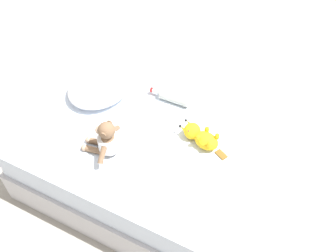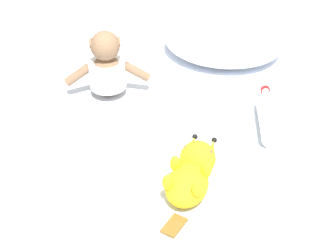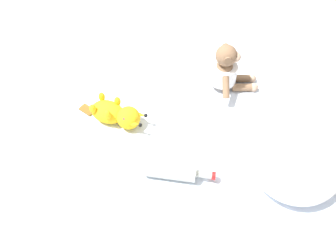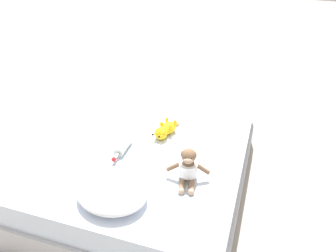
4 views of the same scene
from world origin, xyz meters
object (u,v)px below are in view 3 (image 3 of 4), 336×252
(plush_monkey, at_px, (226,71))
(bed, at_px, (144,174))
(plush_yellow_creature, at_px, (116,114))
(pillow, at_px, (296,155))
(glass_bottle, at_px, (172,170))

(plush_monkey, bearing_deg, bed, -37.06)
(plush_monkey, height_order, plush_yellow_creature, plush_monkey)
(pillow, distance_m, plush_monkey, 0.50)
(pillow, relative_size, glass_bottle, 1.85)
(plush_monkey, bearing_deg, plush_yellow_creature, -55.75)
(pillow, height_order, plush_monkey, plush_monkey)
(pillow, xyz_separation_m, plush_yellow_creature, (-0.09, -0.75, -0.01))
(bed, distance_m, plush_monkey, 0.61)
(plush_yellow_creature, distance_m, glass_bottle, 0.36)
(glass_bottle, bearing_deg, plush_monkey, 163.40)
(pillow, bearing_deg, bed, -87.94)
(bed, distance_m, plush_yellow_creature, 0.33)
(plush_yellow_creature, bearing_deg, bed, 49.61)
(bed, distance_m, glass_bottle, 0.33)
(plush_monkey, height_order, glass_bottle, plush_monkey)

